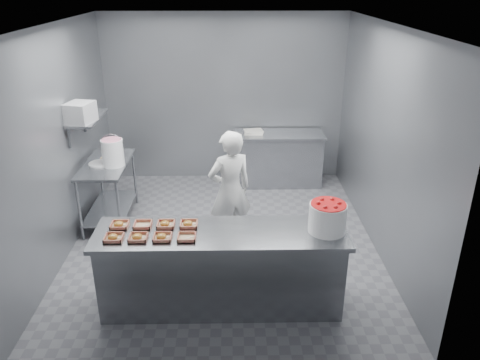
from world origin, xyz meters
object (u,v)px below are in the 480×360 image
(tray_6, at_px, (166,224))
(worker, at_px, (230,191))
(service_counter, at_px, (222,269))
(tray_4, at_px, (119,225))
(tray_2, at_px, (162,237))
(appliance, at_px, (80,113))
(tray_7, at_px, (189,224))
(strawberry_tub, at_px, (328,217))
(tray_5, at_px, (143,225))
(glaze_bucket, at_px, (113,152))
(tray_3, at_px, (187,237))
(tray_0, at_px, (114,237))
(tray_1, at_px, (138,237))
(back_counter, at_px, (278,159))
(prep_table, at_px, (108,183))

(tray_6, height_order, worker, worker)
(service_counter, xyz_separation_m, tray_4, (-1.06, 0.13, 0.47))
(service_counter, relative_size, tray_2, 13.88)
(tray_2, relative_size, appliance, 0.54)
(tray_7, height_order, worker, worker)
(strawberry_tub, bearing_deg, tray_2, -175.58)
(tray_5, height_order, glaze_bucket, glaze_bucket)
(service_counter, height_order, tray_7, tray_7)
(service_counter, xyz_separation_m, strawberry_tub, (1.08, -0.00, 0.61))
(tray_7, bearing_deg, tray_2, -132.56)
(tray_3, distance_m, strawberry_tub, 1.43)
(tray_0, distance_m, tray_5, 0.36)
(tray_1, xyz_separation_m, appliance, (-1.00, 1.82, 0.77))
(back_counter, relative_size, tray_5, 8.01)
(tray_1, bearing_deg, tray_6, 47.44)
(appliance, bearing_deg, tray_4, -50.05)
(tray_3, height_order, tray_6, tray_6)
(tray_7, xyz_separation_m, worker, (0.43, 1.10, -0.13))
(tray_7, bearing_deg, tray_0, -160.05)
(tray_0, xyz_separation_m, tray_2, (0.48, 0.00, 0.00))
(tray_5, height_order, tray_6, tray_6)
(service_counter, height_order, tray_0, tray_0)
(service_counter, height_order, tray_5, tray_5)
(service_counter, xyz_separation_m, prep_table, (-1.65, 1.95, 0.14))
(prep_table, relative_size, strawberry_tub, 3.17)
(tray_0, xyz_separation_m, tray_3, (0.72, 0.00, -0.00))
(tray_3, distance_m, worker, 1.43)
(strawberry_tub, height_order, glaze_bucket, glaze_bucket)
(service_counter, distance_m, appliance, 2.78)
(back_counter, bearing_deg, tray_6, -115.37)
(tray_5, bearing_deg, back_counter, 61.18)
(prep_table, height_order, tray_1, tray_1)
(glaze_bucket, bearing_deg, tray_0, -77.26)
(back_counter, relative_size, strawberry_tub, 3.96)
(tray_0, relative_size, appliance, 0.54)
(tray_7, bearing_deg, tray_6, 180.00)
(worker, bearing_deg, glaze_bucket, -44.53)
(tray_0, relative_size, tray_3, 1.00)
(tray_3, bearing_deg, glaze_bucket, 120.49)
(strawberry_tub, bearing_deg, service_counter, 179.88)
(prep_table, bearing_deg, tray_3, -57.73)
(prep_table, bearing_deg, tray_1, -68.24)
(tray_2, height_order, glaze_bucket, glaze_bucket)
(tray_3, bearing_deg, strawberry_tub, 5.17)
(tray_3, bearing_deg, prep_table, 122.27)
(back_counter, height_order, tray_3, tray_3)
(back_counter, bearing_deg, tray_3, -110.09)
(tray_0, relative_size, tray_5, 1.00)
(prep_table, relative_size, tray_0, 6.40)
(tray_1, distance_m, tray_6, 0.35)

